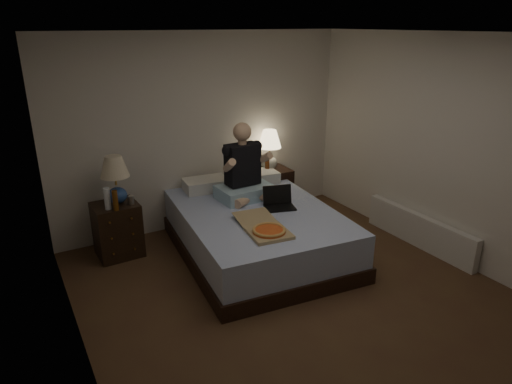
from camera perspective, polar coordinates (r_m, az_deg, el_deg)
floor at (r=4.67m, az=5.65°, el=-13.22°), size 4.00×4.50×0.00m
ceiling at (r=3.90m, az=6.99°, el=19.09°), size 4.00×4.50×0.00m
wall_back at (r=6.01m, az=-6.48°, el=7.49°), size 4.00×0.00×2.50m
wall_left at (r=3.42m, az=-22.17°, el=-4.11°), size 0.00×4.50×2.50m
wall_right at (r=5.50m, az=23.48°, el=4.70°), size 0.00×4.50×2.50m
bed at (r=5.37m, az=0.15°, el=-5.00°), size 1.88×2.37×0.55m
nightstand_left at (r=5.56m, az=-16.93°, el=-4.53°), size 0.51×0.46×0.64m
nightstand_right at (r=6.50m, az=1.84°, el=0.12°), size 0.52×0.47×0.65m
lamp_left at (r=5.36m, az=-17.14°, el=1.45°), size 0.33×0.33×0.56m
lamp_right at (r=6.30m, az=1.70°, el=5.26°), size 0.38×0.38×0.56m
water_bottle at (r=5.27m, az=-18.10°, el=-0.79°), size 0.07×0.07×0.25m
soda_can at (r=5.36m, az=-15.34°, el=-0.98°), size 0.07×0.07×0.10m
beer_bottle_left at (r=5.22m, az=-17.17°, el=-1.02°), size 0.06×0.06×0.23m
beer_bottle_right at (r=6.25m, az=1.41°, el=3.55°), size 0.06×0.06×0.23m
person at (r=5.47m, az=-1.43°, el=3.80°), size 0.68×0.54×0.93m
laptop at (r=5.27m, az=3.01°, el=-0.84°), size 0.41×0.36×0.24m
pizza_box at (r=4.65m, az=1.64°, el=-4.92°), size 0.49×0.80×0.08m
radiator at (r=5.93m, az=19.72°, el=-4.53°), size 0.10×1.60×0.40m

